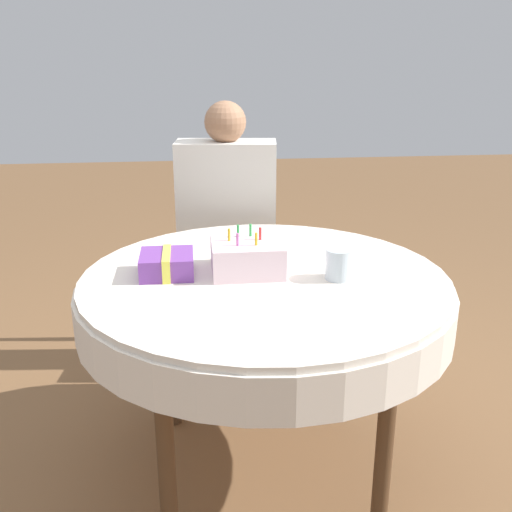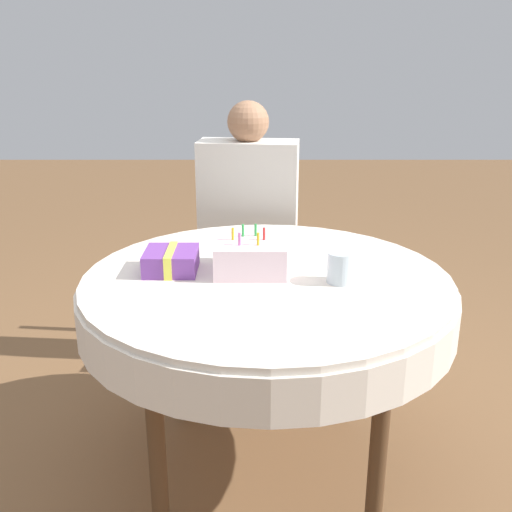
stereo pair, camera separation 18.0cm
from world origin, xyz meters
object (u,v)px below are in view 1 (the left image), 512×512
object	(u,v)px
chair	(228,258)
drinking_glass	(339,264)
birthday_cake	(247,256)
person	(227,216)
gift_box	(167,264)

from	to	relation	value
chair	drinking_glass	distance (m)	1.00
birthday_cake	person	bearing A→B (deg)	91.32
chair	gift_box	world-z (taller)	chair
chair	gift_box	distance (m)	0.90
person	chair	bearing A→B (deg)	90.00
drinking_glass	gift_box	world-z (taller)	drinking_glass
birthday_cake	gift_box	size ratio (longest dim) A/B	1.30
gift_box	person	bearing A→B (deg)	72.84
drinking_glass	birthday_cake	bearing A→B (deg)	159.87
chair	gift_box	xyz separation A→B (m)	(-0.24, -0.82, 0.28)
gift_box	chair	bearing A→B (deg)	73.95
drinking_glass	gift_box	distance (m)	0.52
chair	person	distance (m)	0.24
chair	drinking_glass	size ratio (longest dim) A/B	9.26
person	gift_box	distance (m)	0.77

